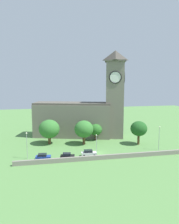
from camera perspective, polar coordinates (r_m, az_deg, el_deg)
ground_plane at (r=82.85m, az=-0.41°, el=-7.37°), size 200.00×200.00×0.00m
church at (r=86.61m, az=-1.30°, el=-0.06°), size 36.57×18.33×33.52m
quay_barrier at (r=63.37m, az=3.29°, el=-11.71°), size 48.56×0.70×1.29m
car_blue at (r=64.30m, az=-12.03°, el=-11.35°), size 4.40×2.54×1.76m
car_black at (r=63.84m, az=-5.81°, el=-11.35°), size 4.23×2.56×1.77m
car_white at (r=65.85m, az=-0.20°, el=-10.64°), size 4.59×2.30×1.88m
streetlamp_west_end at (r=64.93m, az=-16.05°, el=-7.41°), size 0.44×0.44×7.74m
streetlamp_west_mid at (r=66.02m, az=1.80°, el=-7.58°), size 0.44×0.44×6.29m
streetlamp_central at (r=73.55m, az=17.72°, el=-5.61°), size 0.44×0.44×7.85m
tree_riverside_west at (r=78.17m, az=-10.46°, el=-4.38°), size 7.24×7.24×8.68m
tree_churchyard at (r=82.02m, az=1.63°, el=-4.63°), size 4.74×4.74×6.19m
tree_by_tower at (r=76.44m, az=-1.48°, el=-4.48°), size 6.62×6.62×8.47m
tree_riverside_east at (r=78.19m, az=12.73°, el=-4.28°), size 5.78×5.78×8.26m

